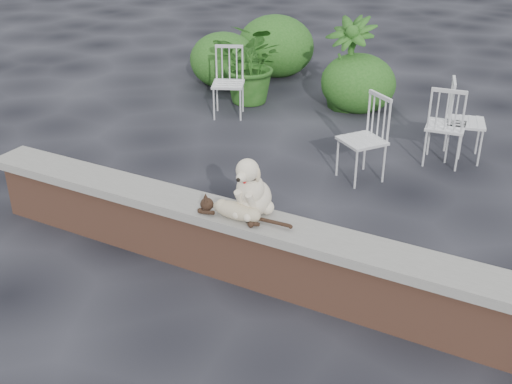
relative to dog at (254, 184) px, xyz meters
The scene contains 12 objects.
ground 0.93m from the dog, 11.21° to the right, with size 60.00×60.00×0.00m, color black.
brick_wall 0.72m from the dog, 11.21° to the right, with size 6.00×0.30×0.50m, color brown.
capstone 0.51m from the dog, 11.21° to the right, with size 6.20×0.40×0.08m, color slate.
dog is the anchor object (origin of this frame).
cat 0.25m from the dog, 118.07° to the right, with size 0.93×0.22×0.16m, color tan, non-canonical shape.
chair_b 2.19m from the dog, 86.17° to the left, with size 0.56×0.56×0.94m, color white, non-canonical shape.
chair_c 3.15m from the dog, 74.57° to the left, with size 0.56×0.56×0.94m, color white, non-canonical shape.
chair_a 3.87m from the dog, 123.74° to the left, with size 0.56×0.56×0.94m, color white, non-canonical shape.
chair_e 3.42m from the dog, 72.78° to the left, with size 0.56×0.56×0.94m, color white, non-canonical shape.
potted_plant_a 4.41m from the dog, 118.75° to the left, with size 1.06×0.92×1.18m, color #1E5217.
potted_plant_b 4.38m from the dog, 101.02° to the left, with size 0.71×0.71×1.28m, color #1E5217.
shrubbery 5.30m from the dog, 114.14° to the left, with size 3.33×2.12×1.01m.
Camera 1 is at (1.70, -3.79, 3.01)m, focal length 44.05 mm.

